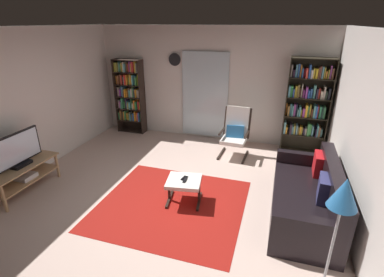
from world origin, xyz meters
TOP-DOWN VIEW (x-y plane):
  - ground_plane at (0.00, 0.00)m, footprint 7.02×7.02m
  - wall_back at (0.00, 2.90)m, footprint 5.60×0.06m
  - wall_left at (-2.70, 0.00)m, footprint 0.06×6.00m
  - wall_right at (2.70, 0.00)m, footprint 0.06×6.00m
  - glass_door_panel at (-0.08, 2.83)m, footprint 1.10×0.01m
  - area_rug at (0.18, -0.06)m, footprint 2.22×2.07m
  - tv_stand at (-2.32, -0.42)m, footprint 0.48×1.21m
  - television at (-2.32, -0.42)m, footprint 0.20×0.89m
  - bookshelf_near_tv at (-1.98, 2.69)m, footprint 0.70×0.30m
  - bookshelf_near_sofa at (2.17, 2.67)m, footprint 0.87×0.30m
  - leather_sofa at (2.18, 0.29)m, footprint 0.86×1.97m
  - lounge_armchair at (0.80, 2.07)m, footprint 0.59×0.68m
  - ottoman at (0.34, 0.08)m, footprint 0.59×0.56m
  - tv_remote at (0.37, 0.06)m, footprint 0.05×0.15m
  - cell_phone at (0.34, 0.12)m, footprint 0.09×0.15m
  - floor_lamp_by_sofa at (2.20, -1.34)m, footprint 0.24×0.24m
  - wall_clock at (-0.81, 2.82)m, footprint 0.29×0.03m

SIDE VIEW (x-z plane):
  - ground_plane at x=0.00m, z-range 0.00..0.00m
  - area_rug at x=0.18m, z-range 0.00..0.01m
  - leather_sofa at x=2.18m, z-range -0.11..0.71m
  - tv_stand at x=-2.32m, z-range 0.08..0.55m
  - ottoman at x=0.34m, z-range 0.13..0.53m
  - cell_phone at x=0.34m, z-range 0.40..0.41m
  - tv_remote at x=0.37m, z-range 0.40..0.42m
  - lounge_armchair at x=0.80m, z-range 0.02..1.05m
  - television at x=-2.32m, z-range 0.46..1.02m
  - bookshelf_near_tv at x=-1.98m, z-range 0.07..1.90m
  - glass_door_panel at x=-0.08m, z-range 0.05..2.05m
  - bookshelf_near_sofa at x=2.17m, z-range 0.05..2.07m
  - floor_lamp_by_sofa at x=2.20m, z-range 0.52..2.06m
  - wall_back at x=0.00m, z-range 0.00..2.60m
  - wall_left at x=-2.70m, z-range 0.00..2.60m
  - wall_right at x=2.70m, z-range 0.00..2.60m
  - wall_clock at x=-0.81m, z-range 1.71..2.00m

